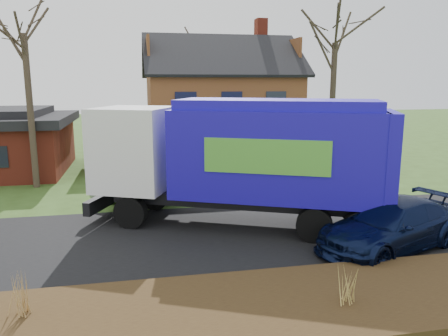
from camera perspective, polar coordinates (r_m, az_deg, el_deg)
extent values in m
plane|color=#304918|center=(15.33, 1.87, -8.65)|extent=(120.00, 120.00, 0.00)
cube|color=black|center=(15.32, 1.87, -8.61)|extent=(80.00, 7.00, 0.02)
cube|color=black|center=(10.62, 8.72, -17.38)|extent=(80.00, 3.50, 0.30)
cube|color=beige|center=(28.78, -0.60, 3.55)|extent=(9.00, 7.50, 2.70)
cube|color=brown|center=(28.54, -0.62, 9.03)|extent=(9.00, 7.50, 2.80)
cube|color=maroon|center=(30.36, 4.83, 17.37)|extent=(0.70, 0.90, 1.60)
cube|color=beige|center=(27.81, -13.07, 2.88)|extent=(3.50, 5.50, 2.60)
cube|color=black|center=(27.65, -13.20, 5.79)|extent=(3.90, 5.90, 0.24)
cylinder|color=black|center=(16.13, -12.09, -5.66)|extent=(1.24, 0.85, 1.18)
cylinder|color=black|center=(18.24, -8.96, -3.57)|extent=(1.24, 0.85, 1.18)
cylinder|color=black|center=(14.72, 11.70, -7.30)|extent=(1.24, 0.85, 1.18)
cylinder|color=black|center=(17.00, 11.88, -4.77)|extent=(1.24, 0.85, 1.18)
cylinder|color=black|center=(14.78, 17.48, -7.52)|extent=(1.24, 0.85, 1.18)
cylinder|color=black|center=(17.05, 16.86, -4.97)|extent=(1.24, 0.85, 1.18)
cube|color=black|center=(15.97, 2.82, -4.19)|extent=(9.48, 5.24, 0.40)
cube|color=white|center=(16.84, -11.57, 2.54)|extent=(3.55, 3.66, 3.07)
cube|color=black|center=(17.37, -15.37, 3.19)|extent=(1.10, 2.32, 1.02)
cube|color=black|center=(17.87, -15.31, -4.04)|extent=(1.42, 2.71, 0.51)
cube|color=#1A0EA8|center=(15.44, 6.84, 1.91)|extent=(7.70, 5.52, 3.07)
cube|color=#1A0EA8|center=(15.26, 6.99, 8.24)|extent=(7.25, 5.07, 0.34)
cube|color=#1A0EA8|center=(15.53, 20.51, 0.90)|extent=(1.55, 2.81, 3.30)
cube|color=#4EA034|center=(14.03, 5.53, 1.46)|extent=(3.75, 1.71, 1.14)
cube|color=#4EA034|center=(16.86, 6.78, 3.09)|extent=(3.75, 1.71, 1.14)
imported|color=#9B9EA2|center=(19.52, -10.89, -2.42)|extent=(4.28, 2.41, 1.34)
imported|color=#0B1433|center=(14.79, 21.01, -6.99)|extent=(5.79, 3.99, 1.56)
cylinder|color=#3F3225|center=(23.33, -23.96, 6.62)|extent=(0.31, 0.31, 7.43)
cylinder|color=#382F22|center=(26.58, 13.93, 7.65)|extent=(0.34, 0.34, 7.38)
cylinder|color=#3A2D23|center=(35.65, -3.10, 8.93)|extent=(0.29, 0.29, 7.54)
cone|color=#A58049|center=(10.59, -25.00, -14.63)|extent=(0.04, 0.04, 0.96)
cone|color=#A58049|center=(10.63, -25.87, -14.61)|extent=(0.04, 0.04, 0.96)
cone|color=#A58049|center=(10.55, -24.13, -14.65)|extent=(0.04, 0.04, 0.96)
cone|color=#A58049|center=(10.70, -24.84, -14.34)|extent=(0.04, 0.04, 0.96)
cone|color=#A58049|center=(10.48, -25.17, -14.93)|extent=(0.04, 0.04, 0.96)
cone|color=tan|center=(10.48, 15.90, -14.39)|extent=(0.04, 0.04, 0.91)
cone|color=tan|center=(10.42, 15.17, -14.51)|extent=(0.04, 0.04, 0.91)
cone|color=tan|center=(10.55, 16.62, -14.27)|extent=(0.04, 0.04, 0.91)
cone|color=tan|center=(10.57, 15.61, -14.14)|extent=(0.04, 0.04, 0.91)
cone|color=tan|center=(10.39, 16.20, -14.65)|extent=(0.04, 0.04, 0.91)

